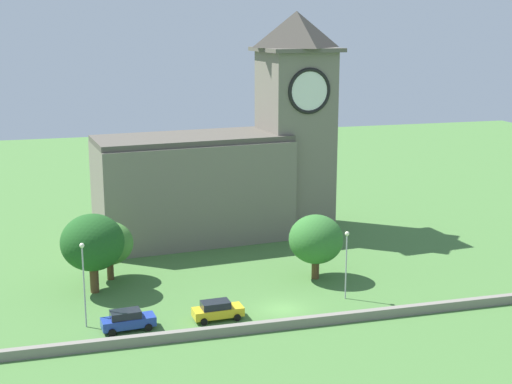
% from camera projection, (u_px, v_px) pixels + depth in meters
% --- Properties ---
extents(ground_plane, '(200.00, 200.00, 0.00)m').
position_uv_depth(ground_plane, '(244.00, 261.00, 84.79)').
color(ground_plane, '#477538').
extents(church, '(31.37, 12.80, 28.23)m').
position_uv_depth(church, '(232.00, 162.00, 93.34)').
color(church, slate).
rests_on(church, ground).
extents(quay_barrier, '(58.46, 0.70, 0.89)m').
position_uv_depth(quay_barrier, '(298.00, 323.00, 66.42)').
color(quay_barrier, gray).
rests_on(quay_barrier, ground).
extents(car_blue, '(4.90, 2.39, 1.86)m').
position_uv_depth(car_blue, '(128.00, 320.00, 65.74)').
color(car_blue, '#233D9E').
rests_on(car_blue, ground).
extents(car_yellow, '(4.75, 2.36, 1.78)m').
position_uv_depth(car_yellow, '(217.00, 310.00, 68.10)').
color(car_yellow, gold).
rests_on(car_yellow, ground).
extents(streetlamp_west_end, '(0.44, 0.44, 7.92)m').
position_uv_depth(streetlamp_west_end, '(83.00, 272.00, 65.42)').
color(streetlamp_west_end, '#9EA0A5').
rests_on(streetlamp_west_end, ground).
extents(streetlamp_west_mid, '(0.44, 0.44, 6.95)m').
position_uv_depth(streetlamp_west_mid, '(346.00, 254.00, 72.37)').
color(streetlamp_west_mid, '#9EA0A5').
rests_on(streetlamp_west_mid, ground).
extents(tree_churchyard, '(6.39, 6.39, 8.18)m').
position_uv_depth(tree_churchyard, '(92.00, 243.00, 73.96)').
color(tree_churchyard, brown).
rests_on(tree_churchyard, ground).
extents(tree_by_tower, '(5.81, 5.81, 7.00)m').
position_uv_depth(tree_by_tower, '(316.00, 239.00, 78.20)').
color(tree_by_tower, brown).
rests_on(tree_by_tower, ground).
extents(tree_riverside_east, '(5.11, 5.11, 6.32)m').
position_uv_depth(tree_riverside_east, '(109.00, 243.00, 77.99)').
color(tree_riverside_east, brown).
rests_on(tree_riverside_east, ground).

